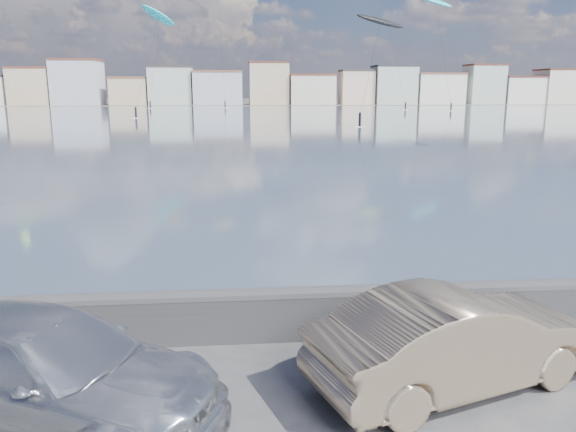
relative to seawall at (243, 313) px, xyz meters
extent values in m
plane|color=#333335|center=(0.00, -2.70, -0.58)|extent=(700.00, 700.00, 0.00)
cube|color=#404F62|center=(0.00, 88.80, -0.58)|extent=(500.00, 177.00, 0.00)
cube|color=#4C473D|center=(0.00, 197.30, -0.57)|extent=(500.00, 60.00, 0.00)
cube|color=#28282B|center=(0.00, 0.00, -0.13)|extent=(400.00, 0.35, 0.90)
cylinder|color=#28282B|center=(0.00, 0.00, 0.32)|extent=(400.00, 0.36, 0.36)
cube|color=#CCB293|center=(-66.00, 183.30, 5.17)|extent=(13.00, 11.00, 11.50)
cube|color=brown|center=(-66.00, 183.30, 11.22)|extent=(13.26, 11.22, 0.60)
cube|color=#B2B7C6|center=(-51.50, 183.30, 6.42)|extent=(15.00, 12.00, 14.00)
cube|color=brown|center=(-51.50, 183.30, 13.72)|extent=(15.30, 12.24, 0.60)
cube|color=#CCB293|center=(-35.00, 183.30, 3.67)|extent=(12.00, 10.00, 8.50)
cube|color=brown|center=(-35.00, 183.30, 8.22)|extent=(12.24, 10.20, 0.60)
cube|color=#B7C6BC|center=(-21.50, 183.30, 5.42)|extent=(14.00, 11.00, 12.00)
cube|color=#383330|center=(-21.50, 183.30, 11.72)|extent=(14.28, 11.22, 0.60)
cube|color=#B2B7C6|center=(-6.00, 183.30, 4.67)|extent=(16.00, 13.00, 10.50)
cube|color=brown|center=(-6.00, 183.30, 10.22)|extent=(16.32, 13.26, 0.60)
cube|color=#CCB293|center=(11.00, 183.30, 6.17)|extent=(13.00, 10.00, 13.50)
cube|color=#562D23|center=(11.00, 183.30, 13.22)|extent=(13.26, 10.20, 0.60)
cube|color=silver|center=(25.50, 183.30, 4.17)|extent=(15.00, 12.00, 9.50)
cube|color=brown|center=(25.50, 183.30, 9.22)|extent=(15.30, 12.24, 0.60)
cube|color=beige|center=(41.00, 183.30, 4.92)|extent=(11.00, 9.00, 11.00)
cube|color=#383330|center=(41.00, 183.30, 10.72)|extent=(11.22, 9.18, 0.60)
cube|color=#B7C6BC|center=(54.00, 183.30, 5.67)|extent=(14.00, 11.00, 12.50)
cube|color=#2D2D33|center=(54.00, 183.30, 12.22)|extent=(14.28, 11.22, 0.60)
cube|color=white|center=(69.50, 183.30, 4.42)|extent=(16.00, 12.00, 10.00)
cube|color=brown|center=(69.50, 183.30, 9.72)|extent=(16.32, 12.24, 0.60)
cube|color=#B7C6BC|center=(86.00, 183.30, 5.92)|extent=(12.00, 10.00, 13.00)
cube|color=#562D23|center=(86.00, 183.30, 12.72)|extent=(12.24, 10.20, 0.60)
cube|color=white|center=(99.50, 183.30, 3.92)|extent=(14.00, 11.00, 9.00)
cube|color=#562D23|center=(99.50, 183.30, 8.72)|extent=(14.28, 11.22, 0.60)
cube|color=silver|center=(114.00, 183.30, 5.17)|extent=(15.00, 12.00, 11.50)
cube|color=#562D23|center=(114.00, 183.30, 11.22)|extent=(15.30, 12.24, 0.60)
imported|color=silver|center=(-2.91, -2.45, 0.23)|extent=(6.02, 4.39, 1.62)
imported|color=tan|center=(3.47, -2.02, 0.24)|extent=(5.27, 3.25, 1.64)
cube|color=white|center=(-3.17, 149.46, -0.53)|extent=(1.40, 0.42, 0.08)
cylinder|color=black|center=(-3.17, 149.46, 0.37)|extent=(0.36, 0.36, 1.70)
sphere|color=black|center=(-3.17, 149.46, 1.27)|extent=(0.28, 0.28, 0.28)
cylinder|color=black|center=(-3.92, 152.50, 17.48)|extent=(1.53, 6.12, 33.52)
cylinder|color=black|center=(-56.93, 137.42, 14.55)|extent=(1.82, 12.02, 27.68)
ellipsoid|color=black|center=(20.17, 70.30, 13.58)|extent=(8.06, 4.77, 2.66)
cube|color=white|center=(16.30, 64.19, -0.53)|extent=(1.40, 0.42, 0.08)
cylinder|color=black|center=(16.30, 64.19, 0.37)|extent=(0.36, 0.36, 1.70)
sphere|color=black|center=(16.30, 64.19, 1.27)|extent=(0.28, 0.28, 0.28)
cylinder|color=black|center=(18.24, 67.25, 7.15)|extent=(3.90, 6.16, 12.88)
ellipsoid|color=#19BFBF|center=(48.05, 128.23, 24.98)|extent=(8.96, 3.92, 3.83)
cube|color=white|center=(50.30, 120.06, -0.53)|extent=(1.40, 0.42, 0.08)
cylinder|color=black|center=(50.30, 120.06, 0.37)|extent=(0.36, 0.36, 1.70)
sphere|color=black|center=(50.30, 120.06, 1.27)|extent=(0.28, 0.28, 0.28)
cylinder|color=black|center=(49.17, 124.14, 12.85)|extent=(2.29, 8.21, 24.27)
cube|color=white|center=(-23.26, 146.91, -0.53)|extent=(1.40, 0.42, 0.08)
cylinder|color=black|center=(-23.26, 146.91, 0.37)|extent=(0.36, 0.36, 1.70)
sphere|color=black|center=(-23.26, 146.91, 1.27)|extent=(0.28, 0.28, 0.28)
cylinder|color=black|center=(-21.35, 151.64, 16.27)|extent=(3.86, 9.49, 31.12)
ellipsoid|color=#19BFBF|center=(-14.35, 103.05, 17.92)|extent=(6.85, 8.58, 3.98)
cube|color=white|center=(-17.61, 91.44, -0.53)|extent=(1.40, 0.42, 0.08)
cylinder|color=black|center=(-17.61, 91.44, 0.37)|extent=(0.36, 0.36, 1.70)
sphere|color=black|center=(-17.61, 91.44, 1.27)|extent=(0.28, 0.28, 0.28)
cylinder|color=black|center=(-15.98, 97.24, 9.32)|extent=(3.30, 11.65, 17.22)
cube|color=white|center=(41.70, 128.01, -0.53)|extent=(1.40, 0.42, 0.08)
cylinder|color=black|center=(41.70, 128.01, 0.37)|extent=(0.36, 0.36, 1.70)
sphere|color=black|center=(41.70, 128.01, 1.27)|extent=(0.28, 0.28, 0.28)
cylinder|color=black|center=(39.87, 134.75, 14.78)|extent=(3.68, 13.51, 28.14)
camera|label=1|loc=(-0.05, -10.25, 4.22)|focal=35.00mm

